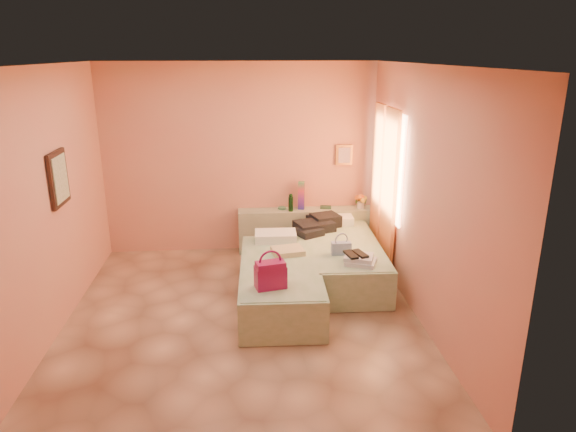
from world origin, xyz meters
name	(u,v)px	position (x,y,z in m)	size (l,w,h in m)	color
ground	(243,319)	(0.00, 0.00, 0.00)	(4.50, 4.50, 0.00)	tan
room_walls	(257,155)	(0.21, 0.57, 1.79)	(4.02, 4.51, 2.81)	tan
headboard_ledge	(306,230)	(0.98, 2.10, 0.33)	(2.05, 0.30, 0.65)	#9AA285
bed_left	(280,283)	(0.45, 0.40, 0.25)	(0.90, 2.00, 0.50)	#ABC09B
bed_right	(343,260)	(1.35, 1.05, 0.25)	(0.90, 2.00, 0.50)	#ABC09B
water_bottle	(291,203)	(0.73, 2.03, 0.78)	(0.07, 0.07, 0.25)	#143819
rainbow_box	(301,196)	(0.90, 2.13, 0.86)	(0.09, 0.09, 0.42)	#93124E
small_dish	(282,208)	(0.61, 2.15, 0.67)	(0.13, 0.13, 0.03)	#4A8961
green_book	(326,207)	(1.28, 2.14, 0.66)	(0.17, 0.12, 0.03)	#254631
flower_vase	(361,200)	(1.81, 2.09, 0.78)	(0.20, 0.20, 0.26)	silver
magenta_handbag	(270,274)	(0.31, -0.23, 0.65)	(0.33, 0.18, 0.30)	#93124E
khaki_garment	(288,251)	(0.57, 0.73, 0.53)	(0.39, 0.31, 0.07)	#C6B77F
clothes_pile	(318,225)	(1.07, 1.56, 0.58)	(0.57, 0.57, 0.17)	black
blue_handbag	(341,248)	(1.24, 0.64, 0.58)	(0.25, 0.11, 0.16)	#4364A1
towel_stack	(361,260)	(1.42, 0.32, 0.55)	(0.35, 0.30, 0.10)	silver
sandal_pair	(356,254)	(1.36, 0.34, 0.61)	(0.19, 0.26, 0.03)	black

